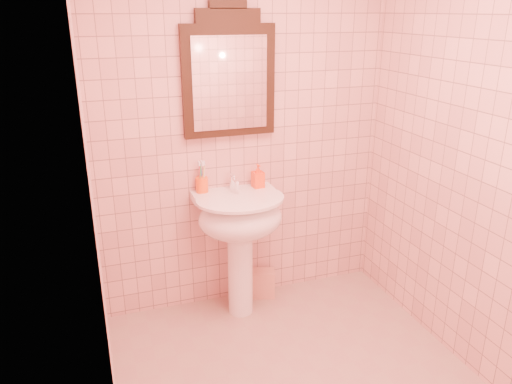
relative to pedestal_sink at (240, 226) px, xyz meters
name	(u,v)px	position (x,y,z in m)	size (l,w,h in m)	color
back_wall	(244,130)	(0.10, 0.23, 0.59)	(2.00, 0.02, 2.50)	beige
pedestal_sink	(240,226)	(0.00, 0.00, 0.00)	(0.58, 0.58, 0.86)	white
faucet	(234,182)	(0.00, 0.14, 0.26)	(0.04, 0.16, 0.11)	white
mirror	(229,75)	(0.00, 0.20, 0.95)	(0.60, 0.06, 0.84)	black
toothbrush_cup	(202,184)	(-0.21, 0.18, 0.25)	(0.08, 0.08, 0.19)	#FF5915
soap_dispenser	(258,176)	(0.18, 0.14, 0.28)	(0.07, 0.08, 0.16)	#FF4615
towel	(263,283)	(0.22, 0.15, -0.56)	(0.17, 0.11, 0.21)	#E39885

